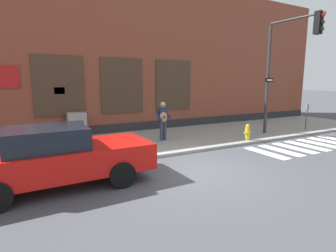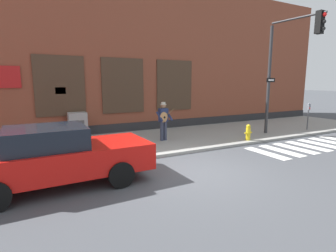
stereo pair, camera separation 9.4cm
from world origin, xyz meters
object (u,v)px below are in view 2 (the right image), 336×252
at_px(traffic_light, 288,57).
at_px(utility_box, 78,125).
at_px(red_car, 56,156).
at_px(busker, 164,119).
at_px(fire_hydrant, 248,132).
at_px(parking_meter, 308,112).

height_order(traffic_light, utility_box, traffic_light).
xyz_separation_m(red_car, utility_box, (1.35, 5.35, -0.08)).
bearing_deg(busker, utility_box, 143.61).
height_order(red_car, fire_hydrant, red_car).
bearing_deg(parking_meter, traffic_light, -168.16).
bearing_deg(fire_hydrant, red_car, -170.09).
relative_size(utility_box, fire_hydrant, 1.64).
height_order(traffic_light, parking_meter, traffic_light).
height_order(parking_meter, utility_box, parking_meter).
distance_m(red_car, busker, 5.44).
height_order(parking_meter, fire_hydrant, parking_meter).
xyz_separation_m(traffic_light, utility_box, (-8.55, 4.07, -3.05)).
xyz_separation_m(traffic_light, parking_meter, (2.59, 0.54, -2.68)).
bearing_deg(red_car, fire_hydrant, 9.91).
bearing_deg(busker, fire_hydrant, -26.37).
bearing_deg(busker, traffic_light, -17.81).
bearing_deg(utility_box, parking_meter, -17.56).
bearing_deg(parking_meter, fire_hydrant, -174.44).
relative_size(red_car, utility_box, 4.05).
relative_size(parking_meter, fire_hydrant, 2.05).
relative_size(red_car, busker, 2.79).
xyz_separation_m(traffic_light, fire_hydrant, (-2.07, 0.09, -3.28)).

